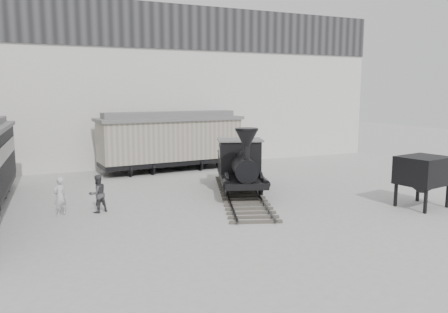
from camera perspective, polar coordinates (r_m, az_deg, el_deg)
name	(u,v)px	position (r m, az deg, el deg)	size (l,w,h in m)	color
ground	(254,217)	(18.21, 4.00, -7.88)	(90.00, 90.00, 0.00)	#9E9E9B
north_wall	(158,86)	(31.55, -8.63, 9.13)	(34.00, 2.51, 11.00)	silver
locomotive	(241,168)	(22.21, 2.17, -1.57)	(5.09, 9.80, 3.40)	#403B33
boxcar	(171,140)	(28.72, -6.98, 2.19)	(9.62, 3.65, 3.86)	black
visitor_a	(60,196)	(19.46, -20.64, -4.88)	(0.59, 0.39, 1.62)	silver
visitor_b	(98,194)	(19.40, -16.17, -4.69)	(0.79, 0.62, 1.63)	#414044
coal_hopper	(423,174)	(21.30, 24.55, -2.12)	(2.38, 2.08, 2.29)	black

